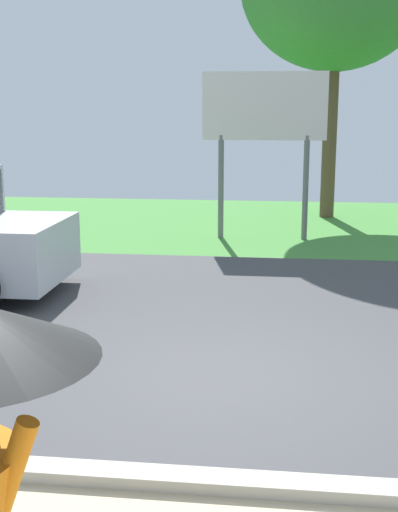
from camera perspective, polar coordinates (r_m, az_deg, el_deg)
ground_plane at (r=9.90m, az=3.47°, el=-4.17°), size 40.00×22.00×0.20m
roadside_billboard at (r=14.48m, az=5.52°, el=11.45°), size 2.60×0.12×3.50m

